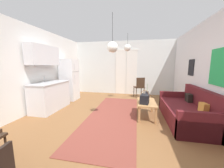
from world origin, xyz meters
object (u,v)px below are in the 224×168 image
at_px(couch, 188,111).
at_px(coffee_table, 147,104).
at_px(refrigerator, 70,80).
at_px(pendant_lamp_far, 128,48).
at_px(pendant_lamp_near, 112,47).
at_px(handbag, 145,99).
at_px(accent_chair, 140,86).
at_px(bamboo_vase, 147,96).

xyz_separation_m(couch, coffee_table, (-1.04, 0.11, 0.11)).
xyz_separation_m(refrigerator, pendant_lamp_far, (2.39, 0.13, 1.26)).
bearing_deg(pendant_lamp_near, handbag, 25.09).
xyz_separation_m(couch, refrigerator, (-4.09, 1.37, 0.57)).
xyz_separation_m(handbag, accent_chair, (-0.08, 2.37, -0.05)).
bearing_deg(refrigerator, pendant_lamp_far, 3.17).
distance_m(handbag, pendant_lamp_near, 1.58).
bearing_deg(accent_chair, handbag, 72.71).
relative_size(handbag, refrigerator, 0.21).
bearing_deg(coffee_table, pendant_lamp_near, -147.54).
distance_m(refrigerator, pendant_lamp_near, 3.02).
bearing_deg(pendant_lamp_near, accent_chair, 75.35).
distance_m(refrigerator, accent_chair, 3.06).
distance_m(coffee_table, pendant_lamp_near, 1.81).
height_order(refrigerator, pendant_lamp_near, pendant_lamp_near).
height_order(couch, pendant_lamp_near, pendant_lamp_near).
xyz_separation_m(coffee_table, handbag, (-0.07, -0.18, 0.19)).
xyz_separation_m(coffee_table, pendant_lamp_near, (-0.87, -0.55, 1.49)).
distance_m(bamboo_vase, handbag, 0.38).
bearing_deg(bamboo_vase, handbag, -102.93).
distance_m(coffee_table, pendant_lamp_far, 2.32).
relative_size(couch, accent_chair, 2.15).
height_order(couch, handbag, couch).
bearing_deg(coffee_table, couch, -5.92).
relative_size(couch, pendant_lamp_near, 2.20).
bearing_deg(couch, pendant_lamp_near, -166.81).
height_order(couch, refrigerator, refrigerator).
relative_size(refrigerator, pendant_lamp_near, 1.89).
relative_size(coffee_table, refrigerator, 0.54).
bearing_deg(couch, accent_chair, 117.45).
relative_size(couch, coffee_table, 2.15).
distance_m(handbag, refrigerator, 3.33).
distance_m(coffee_table, bamboo_vase, 0.27).
relative_size(accent_chair, pendant_lamp_near, 1.02).
height_order(coffee_table, refrigerator, refrigerator).
distance_m(handbag, accent_chair, 2.37).
height_order(accent_chair, pendant_lamp_far, pendant_lamp_far).
xyz_separation_m(couch, pendant_lamp_far, (-1.70, 1.50, 1.84)).
bearing_deg(couch, handbag, -176.28).
xyz_separation_m(bamboo_vase, refrigerator, (-3.07, 1.07, 0.27)).
relative_size(pendant_lamp_near, pendant_lamp_far, 1.35).
bearing_deg(pendant_lamp_far, coffee_table, -64.48).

